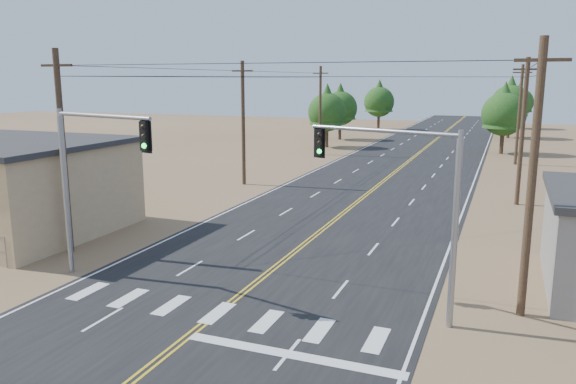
% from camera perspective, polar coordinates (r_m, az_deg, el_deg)
% --- Properties ---
extents(road, '(15.00, 200.00, 0.02)m').
position_cam_1_polar(road, '(41.30, 7.52, -0.65)').
color(road, black).
rests_on(road, ground).
extents(utility_pole_left_near, '(1.80, 0.30, 10.00)m').
position_cam_1_polar(utility_pole_left_near, '(29.45, -21.87, 3.86)').
color(utility_pole_left_near, '#4C3826').
rests_on(utility_pole_left_near, ground).
extents(utility_pole_left_mid, '(1.80, 0.30, 10.00)m').
position_cam_1_polar(utility_pole_left_mid, '(46.01, -4.57, 7.08)').
color(utility_pole_left_mid, '#4C3826').
rests_on(utility_pole_left_mid, ground).
extents(utility_pole_left_far, '(1.80, 0.30, 10.00)m').
position_cam_1_polar(utility_pole_left_far, '(64.55, 3.29, 8.33)').
color(utility_pole_left_far, '#4C3826').
rests_on(utility_pole_left_far, ground).
extents(utility_pole_right_near, '(1.80, 0.30, 10.00)m').
position_cam_1_polar(utility_pole_right_near, '(21.55, 23.55, 1.24)').
color(utility_pole_right_near, '#4C3826').
rests_on(utility_pole_right_near, ground).
extents(utility_pole_right_mid, '(1.80, 0.30, 10.00)m').
position_cam_1_polar(utility_pole_right_mid, '(41.40, 22.72, 5.75)').
color(utility_pole_right_mid, '#4C3826').
rests_on(utility_pole_right_mid, ground).
extents(utility_pole_right_far, '(1.80, 0.30, 10.00)m').
position_cam_1_polar(utility_pole_right_far, '(61.35, 22.42, 7.34)').
color(utility_pole_right_far, '#4C3826').
rests_on(utility_pole_right_far, ground).
extents(signal_mast_left, '(5.70, 1.68, 7.33)m').
position_cam_1_polar(signal_mast_left, '(24.94, -19.76, 2.37)').
color(signal_mast_left, gray).
rests_on(signal_mast_left, ground).
extents(signal_mast_right, '(5.85, 2.00, 6.93)m').
position_cam_1_polar(signal_mast_right, '(20.39, 12.20, 0.25)').
color(signal_mast_right, gray).
rests_on(signal_mast_right, ground).
extents(tree_left_near, '(4.84, 4.84, 8.06)m').
position_cam_1_polar(tree_left_near, '(71.76, 4.00, 8.48)').
color(tree_left_near, '#3F2D1E').
rests_on(tree_left_near, ground).
extents(tree_left_mid, '(4.86, 4.86, 8.10)m').
position_cam_1_polar(tree_left_mid, '(81.21, 5.33, 8.81)').
color(tree_left_mid, '#3F2D1E').
rests_on(tree_left_mid, ground).
extents(tree_left_far, '(5.13, 5.13, 8.56)m').
position_cam_1_polar(tree_left_far, '(98.47, 9.25, 9.33)').
color(tree_left_far, '#3F2D1E').
rests_on(tree_left_far, ground).
extents(tree_right_near, '(5.01, 5.01, 8.34)m').
position_cam_1_polar(tree_right_near, '(69.73, 21.11, 7.81)').
color(tree_right_near, '#3F2D1E').
rests_on(tree_right_near, ground).
extents(tree_right_mid, '(5.48, 5.48, 9.13)m').
position_cam_1_polar(tree_right_mid, '(89.25, 21.68, 8.71)').
color(tree_right_mid, '#3F2D1E').
rests_on(tree_right_mid, ground).
extents(tree_right_far, '(4.92, 4.92, 8.19)m').
position_cam_1_polar(tree_right_far, '(106.80, 22.42, 8.66)').
color(tree_right_far, '#3F2D1E').
rests_on(tree_right_far, ground).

